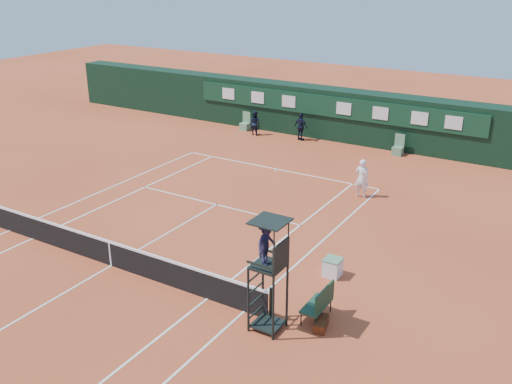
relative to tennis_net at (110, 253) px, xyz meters
The scene contains 14 objects.
ground 0.51m from the tennis_net, ahead, with size 90.00×90.00×0.00m, color #C5532E.
court_lines 0.50m from the tennis_net, ahead, with size 11.05×23.85×0.01m.
tennis_net is the anchor object (origin of this frame).
back_wall 18.77m from the tennis_net, 90.00° to the left, with size 40.00×1.65×3.00m.
linesman_chair_left 18.33m from the tennis_net, 107.46° to the left, with size 0.55×0.50×1.15m.
linesman_chair_right 18.05m from the tennis_net, 75.57° to the left, with size 0.55×0.50×1.15m.
umpire_chair 6.80m from the tennis_net, ahead, with size 0.96×0.95×3.42m.
player_bench 7.64m from the tennis_net, ahead, with size 0.56×1.20×1.10m.
tennis_bag 7.85m from the tennis_net, ahead, with size 0.32×0.74×0.28m, color black.
cooler 7.65m from the tennis_net, 25.96° to the left, with size 0.57×0.57×0.65m.
tennis_ball 10.23m from the tennis_net, 85.22° to the left, with size 0.06×0.06×0.06m, color #BFD030.
player 11.71m from the tennis_net, 64.39° to the left, with size 0.65×0.43×1.79m, color white.
ball_kid_left 17.44m from the tennis_net, 104.60° to the left, with size 0.72×0.56×1.49m, color black.
ball_kid_right 17.32m from the tennis_net, 94.68° to the left, with size 0.97×0.41×1.66m, color black.
Camera 1 is at (13.39, -12.39, 9.70)m, focal length 40.00 mm.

